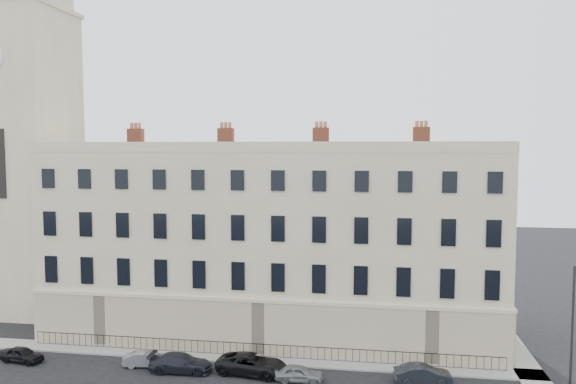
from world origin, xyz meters
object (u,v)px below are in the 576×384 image
(car_a, at_px, (22,355))
(car_b, at_px, (147,359))
(car_c, at_px, (181,363))
(car_f, at_px, (423,375))
(car_e, at_px, (299,373))
(car_d, at_px, (252,364))
(streetlamp, at_px, (574,321))

(car_a, relative_size, car_b, 0.97)
(car_c, xyz_separation_m, car_f, (16.28, 0.57, -0.01))
(car_b, height_order, car_e, car_e)
(car_d, height_order, car_f, car_d)
(car_b, distance_m, streetlamp, 28.58)
(car_d, height_order, streetlamp, streetlamp)
(car_a, height_order, car_d, car_d)
(car_c, distance_m, car_f, 16.29)
(car_b, bearing_deg, car_d, -99.74)
(car_a, xyz_separation_m, car_b, (9.23, 0.61, -0.00))
(car_b, xyz_separation_m, car_f, (18.95, 0.03, 0.08))
(car_a, relative_size, car_d, 0.65)
(car_d, height_order, car_e, car_d)
(car_f, distance_m, streetlamp, 10.13)
(car_b, bearing_deg, car_c, -110.36)
(streetlamp, bearing_deg, car_d, -153.66)
(car_b, relative_size, car_d, 0.67)
(car_c, distance_m, car_e, 8.25)
(car_c, bearing_deg, streetlamp, -89.99)
(car_a, distance_m, streetlamp, 37.76)
(car_a, height_order, car_b, car_a)
(car_a, bearing_deg, car_f, -80.74)
(car_b, relative_size, streetlamp, 0.41)
(car_b, height_order, car_f, car_f)
(car_a, bearing_deg, car_e, -82.71)
(streetlamp, bearing_deg, car_a, -154.20)
(car_a, xyz_separation_m, car_e, (20.13, -0.24, 0.00))
(car_c, relative_size, car_d, 0.89)
(car_a, distance_m, car_f, 28.18)
(car_d, bearing_deg, car_b, 96.60)
(car_a, bearing_deg, streetlamp, -79.69)
(car_c, height_order, streetlamp, streetlamp)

